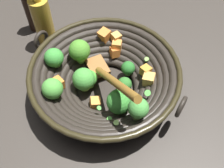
{
  "coord_description": "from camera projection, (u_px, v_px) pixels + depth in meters",
  "views": [
    {
      "loc": [
        -0.39,
        0.14,
        0.61
      ],
      "look_at": [
        -0.01,
        -0.02,
        0.03
      ],
      "focal_mm": 42.72,
      "sensor_mm": 36.0,
      "label": 1
    }
  ],
  "objects": [
    {
      "name": "ground_plane",
      "position": [
        105.0,
        91.0,
        0.74
      ],
      "size": [
        4.0,
        4.0,
        0.0
      ],
      "primitive_type": "plane",
      "color": "#332D28"
    },
    {
      "name": "wok",
      "position": [
        104.0,
        77.0,
        0.69
      ],
      "size": [
        0.39,
        0.39,
        0.2
      ],
      "color": "black",
      "rests_on": "ground"
    },
    {
      "name": "soy_sauce_bottle",
      "position": [
        31.0,
        8.0,
        0.82
      ],
      "size": [
        0.04,
        0.04,
        0.19
      ],
      "color": "black",
      "rests_on": "ground"
    },
    {
      "name": "cooking_oil_bottle",
      "position": [
        43.0,
        21.0,
        0.78
      ],
      "size": [
        0.06,
        0.06,
        0.21
      ],
      "color": "gold",
      "rests_on": "ground"
    }
  ]
}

